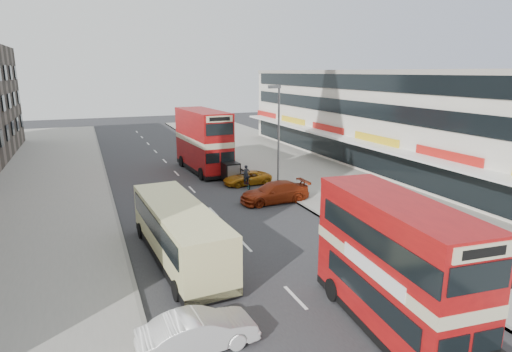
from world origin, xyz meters
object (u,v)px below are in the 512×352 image
car_right_c (216,156)px  cyclist (247,180)px  car_right_a (275,192)px  street_lamp (278,129)px  car_left_front (198,332)px  bus_main (395,266)px  car_right_b (247,178)px  bus_second (203,141)px  pedestrian_near (325,189)px  coach (179,231)px

car_right_c → cyclist: (-0.73, -10.84, -0.00)m
car_right_a → car_right_c: bearing=178.7°
street_lamp → car_left_front: street_lamp is taller
bus_main → car_right_b: 21.29m
bus_second → car_right_b: (1.99, -6.11, -2.35)m
car_right_a → cyclist: bearing=-173.7°
street_lamp → car_right_c: size_ratio=2.18×
car_left_front → bus_main: bearing=-106.0°
bus_second → car_left_front: 26.85m
cyclist → car_right_b: bearing=66.7°
car_left_front → pedestrian_near: size_ratio=2.58×
bus_second → car_right_a: (2.07, -11.46, -2.17)m
street_lamp → car_right_b: bearing=135.6°
street_lamp → car_left_front: (-11.10, -17.80, -4.12)m
street_lamp → coach: street_lamp is taller
coach → cyclist: 13.85m
cyclist → car_left_front: bearing=-115.7°
bus_second → car_right_b: size_ratio=2.52×
car_left_front → cyclist: (8.77, 18.61, -0.03)m
bus_second → car_left_front: bearing=70.4°
cyclist → bus_second: bearing=101.8°
bus_main → coach: (-5.87, 8.64, -0.94)m
bus_second → cyclist: size_ratio=5.37×
car_left_front → cyclist: bearing=-29.5°
bus_main → street_lamp: bearing=-97.3°
street_lamp → cyclist: (-2.33, 0.81, -4.15)m
bus_second → car_right_c: 4.89m
coach → car_right_a: 10.98m
cyclist → street_lamp: bearing=-19.6°
street_lamp → bus_main: size_ratio=0.93×
bus_main → pedestrian_near: bus_main is taller
street_lamp → coach: size_ratio=0.81×
bus_main → car_right_c: bearing=-89.7°
coach → car_left_front: coach is taller
bus_second → car_right_c: (2.28, 3.69, -2.27)m
coach → pedestrian_near: bearing=22.5°
bus_main → car_right_c: bus_main is taller
bus_main → car_right_b: size_ratio=2.18×
car_right_a → pedestrian_near: pedestrian_near is taller
coach → car_right_c: (8.57, 22.22, -0.90)m
car_right_a → car_right_c: car_right_a is taller
car_left_front → car_right_b: bearing=-29.4°
bus_second → pedestrian_near: (5.46, -12.76, -1.97)m
street_lamp → pedestrian_near: street_lamp is taller
car_right_b → car_right_c: 9.80m
car_left_front → car_right_c: 30.95m
bus_main → pedestrian_near: bearing=-106.9°
street_lamp → car_right_a: (-1.81, -3.49, -4.05)m
car_right_a → car_right_c: 15.15m
car_right_a → car_right_b: bearing=-179.7°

